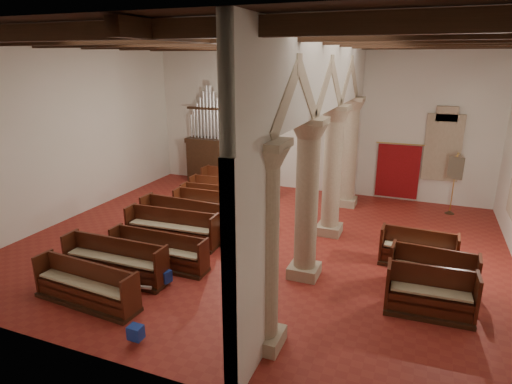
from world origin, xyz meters
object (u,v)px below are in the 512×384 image
at_px(processional_banner, 452,193).
at_px(nave_pew_0, 86,291).
at_px(lectern, 252,173).
at_px(pipe_organ, 210,152).
at_px(aisle_pew_0, 429,299).

height_order(processional_banner, nave_pew_0, processional_banner).
xyz_separation_m(lectern, nave_pew_0, (0.03, -10.08, -0.26)).
distance_m(pipe_organ, aisle_pew_0, 12.11).
xyz_separation_m(pipe_organ, nave_pew_0, (2.03, -10.10, -1.05)).
distance_m(pipe_organ, nave_pew_0, 10.35).
distance_m(pipe_organ, lectern, 2.14).
bearing_deg(aisle_pew_0, processional_banner, 81.85).
xyz_separation_m(processional_banner, nave_pew_0, (-7.94, -9.54, -0.46)).
bearing_deg(pipe_organ, lectern, -0.37).
bearing_deg(pipe_organ, aisle_pew_0, -39.60).
relative_size(pipe_organ, nave_pew_0, 1.61).
bearing_deg(processional_banner, nave_pew_0, -115.35).
distance_m(processional_banner, nave_pew_0, 12.42).
relative_size(nave_pew_0, aisle_pew_0, 1.45).
bearing_deg(pipe_organ, processional_banner, -3.19).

